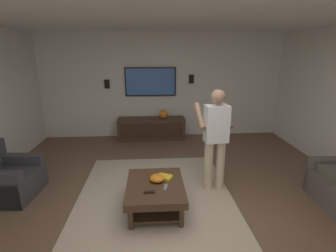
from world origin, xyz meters
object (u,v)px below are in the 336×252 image
remote_grey (166,187)px  wall_speaker_left (191,79)px  remote_white (158,177)px  book (164,177)px  vase_round (164,114)px  wall_speaker_right (107,84)px  remote_black (149,192)px  coffee_table (155,191)px  armchair (6,179)px  media_console (151,128)px  tv (151,82)px  person_standing (216,134)px  bowl (157,178)px

remote_grey → wall_speaker_left: size_ratio=0.68×
remote_white → book: book is taller
remote_grey → vase_round: size_ratio=0.68×
wall_speaker_right → wall_speaker_left: bearing=-90.0°
remote_black → book: bearing=58.2°
coffee_table → wall_speaker_right: wall_speaker_right is taller
remote_black → book: 0.45m
coffee_table → book: book is taller
wall_speaker_right → remote_white: bearing=-159.5°
armchair → vase_round: (2.56, -2.58, 0.38)m
media_console → tv: tv is taller
coffee_table → person_standing: (0.54, -0.97, 0.64)m
coffee_table → remote_white: (0.20, -0.04, 0.12)m
tv → book: (-3.17, -0.17, -1.03)m
armchair → remote_grey: 2.53m
book → wall_speaker_right: size_ratio=1.00×
armchair → remote_white: armchair is taller
person_standing → remote_black: bearing=121.3°
coffee_table → book: size_ratio=4.55×
remote_white → remote_black: 0.44m
person_standing → remote_white: 1.11m
remote_white → remote_grey: (-0.32, -0.09, 0.00)m
person_standing → wall_speaker_right: bearing=32.1°
remote_grey → vase_round: 3.21m
bowl → vase_round: 3.01m
remote_white → book: (-0.03, -0.09, 0.01)m
person_standing → vase_round: 2.64m
person_standing → wall_speaker_left: size_ratio=7.45×
wall_speaker_right → person_standing: bearing=-143.2°
book → wall_speaker_left: bearing=100.8°
person_standing → bowl: person_standing is taller
book → wall_speaker_right: 3.57m
bowl → remote_grey: 0.23m
tv → wall_speaker_right: size_ratio=5.87×
remote_white → wall_speaker_right: bearing=54.2°
armchair → wall_speaker_right: bearing=72.6°
media_console → remote_white: bearing=1.5°
coffee_table → wall_speaker_right: 3.70m
media_console → bowl: (-3.01, -0.07, 0.17)m
remote_grey → person_standing: bearing=-41.5°
bowl → remote_grey: (-0.21, -0.11, -0.04)m
armchair → wall_speaker_right: size_ratio=3.98×
wall_speaker_left → armchair: bearing=130.5°
tv → book: 3.34m
bowl → remote_black: bowl is taller
remote_grey → remote_black: bearing=124.3°
coffee_table → media_console: size_ratio=0.59×
wall_speaker_left → remote_white: bearing=162.9°
wall_speaker_right → coffee_table: bearing=-161.2°
book → remote_white: bearing=-172.9°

